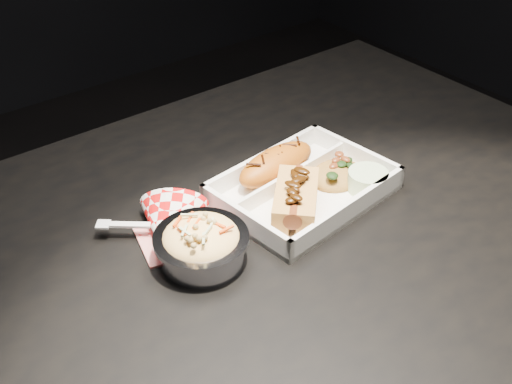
% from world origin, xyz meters
% --- Properties ---
extents(dining_table, '(1.20, 0.80, 0.75)m').
position_xyz_m(dining_table, '(0.00, 0.00, 0.66)').
color(dining_table, black).
rests_on(dining_table, ground).
extents(food_tray, '(0.27, 0.21, 0.04)m').
position_xyz_m(food_tray, '(0.10, 0.03, 0.76)').
color(food_tray, white).
rests_on(food_tray, dining_table).
extents(fried_pastry, '(0.15, 0.07, 0.05)m').
position_xyz_m(fried_pastry, '(0.10, 0.08, 0.78)').
color(fried_pastry, '#B35811').
rests_on(fried_pastry, food_tray).
extents(hotdog, '(0.12, 0.12, 0.06)m').
position_xyz_m(hotdog, '(0.06, -0.01, 0.78)').
color(hotdog, '#CE9146').
rests_on(hotdog, food_tray).
extents(fried_rice_mound, '(0.10, 0.09, 0.03)m').
position_xyz_m(fried_rice_mound, '(0.17, 0.02, 0.77)').
color(fried_rice_mound, '#B07A33').
rests_on(fried_rice_mound, food_tray).
extents(cupcake_liner, '(0.06, 0.06, 0.03)m').
position_xyz_m(cupcake_liner, '(0.19, -0.03, 0.77)').
color(cupcake_liner, beige).
rests_on(cupcake_liner, food_tray).
extents(foil_coleslaw_cup, '(0.12, 0.12, 0.07)m').
position_xyz_m(foil_coleslaw_cup, '(-0.09, -0.00, 0.78)').
color(foil_coleslaw_cup, silver).
rests_on(foil_coleslaw_cup, dining_table).
extents(napkin_fork, '(0.16, 0.15, 0.10)m').
position_xyz_m(napkin_fork, '(-0.10, 0.06, 0.77)').
color(napkin_fork, red).
rests_on(napkin_fork, dining_table).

